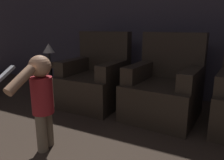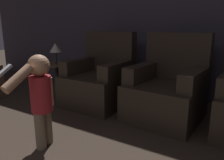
{
  "view_description": "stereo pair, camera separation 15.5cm",
  "coord_description": "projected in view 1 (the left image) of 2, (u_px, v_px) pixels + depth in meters",
  "views": [
    {
      "loc": [
        0.92,
        1.04,
        1.09
      ],
      "look_at": [
        -0.07,
        2.98,
        0.56
      ],
      "focal_mm": 35.0,
      "sensor_mm": 36.0,
      "label": 1
    },
    {
      "loc": [
        1.06,
        1.12,
        1.09
      ],
      "look_at": [
        -0.07,
        2.98,
        0.56
      ],
      "focal_mm": 35.0,
      "sensor_mm": 36.0,
      "label": 2
    }
  ],
  "objects": [
    {
      "name": "wall_back",
      "position": [
        161.0,
        13.0,
        3.35
      ],
      "size": [
        8.4,
        0.05,
        2.6
      ],
      "color": "#3D3842",
      "rests_on": "ground_plane"
    },
    {
      "name": "lamp",
      "position": [
        49.0,
        49.0,
        3.33
      ],
      "size": [
        0.18,
        0.18,
        0.32
      ],
      "color": "#262626",
      "rests_on": "side_table"
    },
    {
      "name": "side_table",
      "position": [
        50.0,
        70.0,
        3.41
      ],
      "size": [
        0.47,
        0.47,
        0.53
      ],
      "color": "black",
      "rests_on": "ground_plane"
    },
    {
      "name": "armchair_middle",
      "position": [
        164.0,
        89.0,
        2.69
      ],
      "size": [
        0.87,
        0.91,
        1.03
      ],
      "rotation": [
        0.0,
        0.0,
        -0.08
      ],
      "color": "black",
      "rests_on": "ground_plane"
    },
    {
      "name": "person_toddler",
      "position": [
        41.0,
        96.0,
        1.9
      ],
      "size": [
        0.19,
        0.59,
        0.86
      ],
      "rotation": [
        0.0,
        0.0,
        1.8
      ],
      "color": "brown",
      "rests_on": "ground_plane"
    },
    {
      "name": "armchair_left",
      "position": [
        95.0,
        80.0,
        3.13
      ],
      "size": [
        0.81,
        0.86,
        1.03
      ],
      "rotation": [
        0.0,
        0.0,
        -0.01
      ],
      "color": "black",
      "rests_on": "ground_plane"
    }
  ]
}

